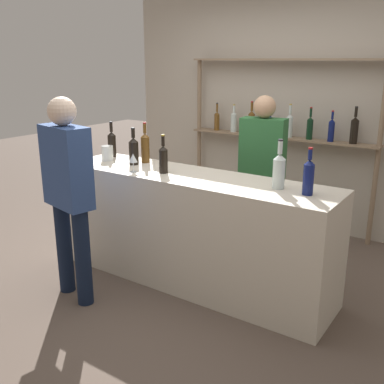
{
  "coord_description": "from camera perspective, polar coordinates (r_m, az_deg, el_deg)",
  "views": [
    {
      "loc": [
        2.01,
        -2.94,
        1.87
      ],
      "look_at": [
        0.0,
        0.0,
        0.81
      ],
      "focal_mm": 42.0,
      "sensor_mm": 36.0,
      "label": 1
    }
  ],
  "objects": [
    {
      "name": "back_wall",
      "position": [
        5.27,
        11.98,
        11.02
      ],
      "size": [
        4.05,
        0.12,
        2.8
      ],
      "primitive_type": "cube",
      "color": "#B2A899",
      "rests_on": "ground_plane"
    },
    {
      "name": "cork_jar",
      "position": [
        4.29,
        -10.69,
        4.86
      ],
      "size": [
        0.11,
        0.11,
        0.14
      ],
      "color": "silver",
      "rests_on": "bar_counter"
    },
    {
      "name": "bar_counter",
      "position": [
        3.82,
        -0.0,
        -4.83
      ],
      "size": [
        2.45,
        0.61,
        0.96
      ],
      "primitive_type": "cube",
      "color": "beige",
      "rests_on": "ground_plane"
    },
    {
      "name": "ground_plane",
      "position": [
        4.02,
        -0.0,
        -11.2
      ],
      "size": [
        16.0,
        16.0,
        0.0
      ],
      "primitive_type": "plane",
      "color": "brown"
    },
    {
      "name": "wine_glass",
      "position": [
        3.79,
        -7.49,
        4.23
      ],
      "size": [
        0.07,
        0.07,
        0.16
      ],
      "color": "silver",
      "rests_on": "bar_counter"
    },
    {
      "name": "server_behind_counter",
      "position": [
        4.27,
        8.88,
        3.4
      ],
      "size": [
        0.44,
        0.24,
        1.56
      ],
      "rotation": [
        0.0,
        0.0,
        -1.43
      ],
      "color": "black",
      "rests_on": "ground_plane"
    },
    {
      "name": "counter_bottle_4",
      "position": [
        4.13,
        -5.96,
        5.71
      ],
      "size": [
        0.08,
        0.08,
        0.37
      ],
      "color": "brown",
      "rests_on": "bar_counter"
    },
    {
      "name": "counter_bottle_0",
      "position": [
        3.73,
        -3.66,
        4.28
      ],
      "size": [
        0.07,
        0.07,
        0.32
      ],
      "color": "black",
      "rests_on": "bar_counter"
    },
    {
      "name": "counter_bottle_5",
      "position": [
        4.07,
        -7.42,
        5.28
      ],
      "size": [
        0.09,
        0.09,
        0.33
      ],
      "color": "black",
      "rests_on": "bar_counter"
    },
    {
      "name": "counter_bottle_3",
      "position": [
        3.32,
        10.99,
        2.76
      ],
      "size": [
        0.09,
        0.09,
        0.36
      ],
      "color": "silver",
      "rests_on": "bar_counter"
    },
    {
      "name": "counter_bottle_1",
      "position": [
        4.44,
        -10.14,
        6.1
      ],
      "size": [
        0.08,
        0.08,
        0.34
      ],
      "color": "black",
      "rests_on": "bar_counter"
    },
    {
      "name": "customer_left",
      "position": [
        3.56,
        -15.48,
        0.76
      ],
      "size": [
        0.48,
        0.29,
        1.61
      ],
      "rotation": [
        0.0,
        0.0,
        1.36
      ],
      "color": "#121C33",
      "rests_on": "ground_plane"
    },
    {
      "name": "counter_bottle_2",
      "position": [
        3.22,
        14.6,
        1.96
      ],
      "size": [
        0.08,
        0.08,
        0.34
      ],
      "color": "#0F1956",
      "rests_on": "bar_counter"
    },
    {
      "name": "back_shelf",
      "position": [
        5.12,
        11.2,
        9.06
      ],
      "size": [
        2.19,
        0.18,
        1.88
      ],
      "color": "#897056",
      "rests_on": "ground_plane"
    }
  ]
}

